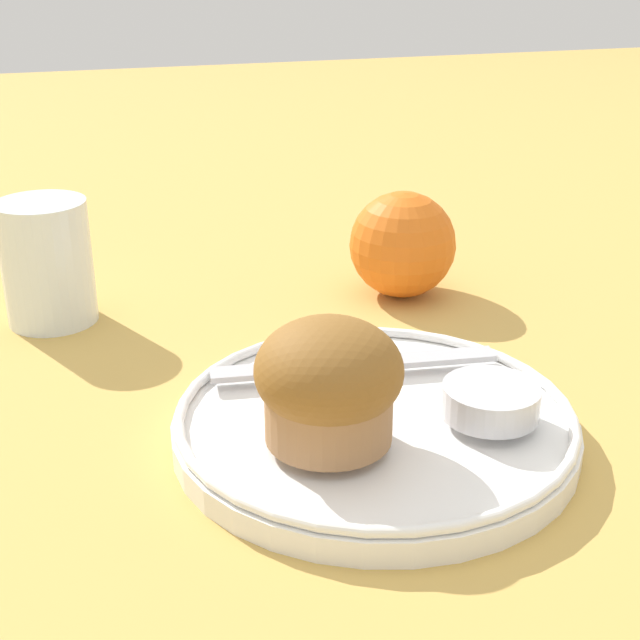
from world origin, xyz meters
name	(u,v)px	position (x,y,z in m)	size (l,w,h in m)	color
ground_plane	(362,441)	(0.00, 0.00, 0.00)	(3.00, 3.00, 0.00)	tan
plate	(378,427)	(0.01, 0.00, 0.01)	(0.22, 0.22, 0.02)	white
muffin	(329,383)	(-0.03, -0.02, 0.05)	(0.07, 0.07, 0.06)	#9E7047
cream_ramekin	(491,399)	(0.06, -0.03, 0.03)	(0.05, 0.05, 0.02)	silver
berry_pair	(324,370)	(-0.01, 0.04, 0.03)	(0.03, 0.01, 0.01)	maroon
butter_knife	(355,364)	(0.01, 0.05, 0.02)	(0.17, 0.04, 0.00)	#B7B7BC
orange_fruit	(403,245)	(0.10, 0.19, 0.04)	(0.08, 0.08, 0.08)	orange
juice_glass	(47,262)	(-0.16, 0.22, 0.04)	(0.06, 0.06, 0.09)	silver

